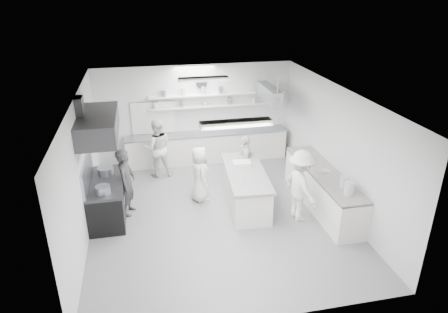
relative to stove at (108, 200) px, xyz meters
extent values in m
cube|color=gray|center=(2.60, -0.40, -0.46)|extent=(6.00, 7.00, 0.02)
cube|color=white|center=(2.60, -0.40, 2.56)|extent=(6.00, 7.00, 0.02)
cube|color=silver|center=(2.60, 3.10, 1.05)|extent=(6.00, 0.04, 3.00)
cube|color=silver|center=(2.60, -3.90, 1.05)|extent=(6.00, 0.04, 3.00)
cube|color=silver|center=(-0.40, -0.40, 1.05)|extent=(0.04, 7.00, 3.00)
cube|color=silver|center=(5.60, -0.40, 1.05)|extent=(0.04, 7.00, 3.00)
cube|color=black|center=(0.00, 0.00, 0.00)|extent=(0.80, 1.80, 0.90)
cube|color=#333436|center=(0.00, 0.00, 1.90)|extent=(0.85, 2.00, 0.50)
cube|color=white|center=(2.90, 2.80, 0.01)|extent=(5.00, 0.60, 0.92)
cube|color=white|center=(3.30, 2.97, 1.30)|extent=(4.20, 0.26, 0.04)
cube|color=white|center=(3.30, 2.97, 1.65)|extent=(4.20, 0.26, 0.04)
cube|color=black|center=(1.30, 3.08, 1.00)|extent=(1.30, 0.04, 1.00)
cylinder|color=white|center=(2.80, 3.06, 2.00)|extent=(0.32, 0.05, 0.32)
cube|color=white|center=(5.25, -0.60, 0.02)|extent=(0.74, 3.30, 0.94)
cube|color=#979BA5|center=(4.60, 2.00, 1.85)|extent=(0.30, 1.60, 0.40)
cube|color=white|center=(2.60, -2.20, 2.49)|extent=(1.30, 0.25, 0.10)
cube|color=white|center=(2.60, 1.40, 2.49)|extent=(1.30, 0.25, 0.10)
cube|color=white|center=(3.39, -0.07, -0.02)|extent=(1.07, 2.41, 0.87)
cylinder|color=#979BA5|center=(0.00, 0.37, 0.58)|extent=(0.38, 0.38, 0.23)
imported|color=#323234|center=(0.48, 0.08, 0.39)|extent=(0.55, 0.70, 1.69)
imported|color=silver|center=(1.33, 2.07, 0.41)|extent=(0.84, 0.65, 1.72)
imported|color=silver|center=(2.29, 0.39, 0.28)|extent=(0.57, 0.78, 1.46)
imported|color=silver|center=(3.64, 0.93, 0.28)|extent=(0.55, 0.92, 1.47)
imported|color=silver|center=(4.47, -1.02, 0.43)|extent=(0.85, 1.24, 1.76)
imported|color=#979BA5|center=(3.49, 0.63, 0.45)|extent=(0.29, 0.29, 0.07)
imported|color=white|center=(3.30, -0.37, 0.45)|extent=(0.25, 0.25, 0.06)
imported|color=white|center=(5.22, -0.62, 0.52)|extent=(0.33, 0.33, 0.06)
camera|label=1|loc=(0.99, -8.79, 4.80)|focal=32.28mm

